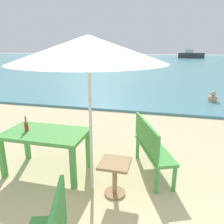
{
  "coord_description": "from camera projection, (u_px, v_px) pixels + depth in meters",
  "views": [
    {
      "loc": [
        0.59,
        -2.04,
        2.16
      ],
      "look_at": [
        -0.68,
        3.0,
        0.6
      ],
      "focal_mm": 35.43,
      "sensor_mm": 36.0,
      "label": 1
    }
  ],
  "objects": [
    {
      "name": "boat_cargo_ship",
      "position": [
        191.0,
        55.0,
        38.9
      ],
      "size": [
        4.35,
        1.19,
        1.58
      ],
      "color": "#38383F",
      "rests_on": "sea_water"
    },
    {
      "name": "picnic_table_green",
      "position": [
        46.0,
        138.0,
        3.78
      ],
      "size": [
        1.4,
        0.8,
        0.76
      ],
      "color": "#4C9E47",
      "rests_on": "ground_plane"
    },
    {
      "name": "sea_water",
      "position": [
        165.0,
        62.0,
        30.5
      ],
      "size": [
        120.0,
        50.0,
        0.08
      ],
      "primitive_type": "cube",
      "color": "teal",
      "rests_on": "ground_plane"
    },
    {
      "name": "beer_bottle_amber",
      "position": [
        26.0,
        126.0,
        3.77
      ],
      "size": [
        0.07,
        0.07,
        0.26
      ],
      "color": "brown",
      "rests_on": "picnic_table_green"
    },
    {
      "name": "bench_green_left",
      "position": [
        151.0,
        145.0,
        3.77
      ],
      "size": [
        0.8,
        1.25,
        0.95
      ],
      "color": "#4C9E47",
      "rests_on": "ground_plane"
    },
    {
      "name": "side_table_wood",
      "position": [
        115.0,
        173.0,
        3.26
      ],
      "size": [
        0.44,
        0.44,
        0.54
      ],
      "color": "#9E7A51",
      "rests_on": "ground_plane"
    },
    {
      "name": "boat_barge",
      "position": [
        92.0,
        54.0,
        42.05
      ],
      "size": [
        4.42,
        1.21,
        1.61
      ],
      "color": "#4C4C4C",
      "rests_on": "sea_water"
    },
    {
      "name": "patio_umbrella",
      "position": [
        88.0,
        49.0,
        2.88
      ],
      "size": [
        2.1,
        2.1,
        2.3
      ],
      "color": "silver",
      "rests_on": "ground_plane"
    },
    {
      "name": "swimmer_person",
      "position": [
        213.0,
        97.0,
        8.58
      ],
      "size": [
        0.34,
        0.34,
        0.41
      ],
      "color": "tan",
      "rests_on": "sea_water"
    }
  ]
}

